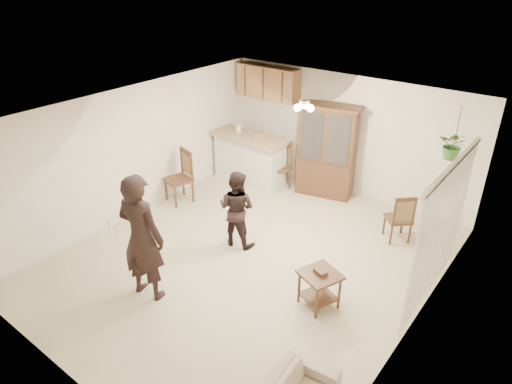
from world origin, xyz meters
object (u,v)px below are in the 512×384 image
Objects in this scene: adult at (142,243)px; child at (237,210)px; side_table at (319,289)px; chair_hutch_left at (278,174)px; chair_bar at (179,188)px; chair_hutch_right at (397,226)px; china_hutch at (327,152)px.

child is at bearing -106.68° from adult.
chair_hutch_left is (-2.70, 2.80, 0.01)m from side_table.
adult reaches higher than chair_hutch_left.
child reaches higher than chair_hutch_left.
chair_bar is at bearing -94.02° from chair_hutch_left.
chair_hutch_right is (2.90, -0.42, -0.04)m from chair_hutch_left.
china_hutch is 1.22m from chair_hutch_left.
china_hutch is at bearing -65.32° from chair_hutch_right.
side_table is at bearing -74.71° from china_hutch.
side_table is (1.73, -3.14, -0.67)m from china_hutch.
adult is 2.99m from chair_bar.
chair_bar is 1.19× the size of chair_hutch_right.
china_hutch is at bearing -106.53° from adult.
child is 1.27× the size of chair_hutch_left.
adult is 2.62m from side_table.
chair_bar is (-3.93, 1.01, 0.02)m from side_table.
child is 2.03× the size of side_table.
china_hutch is 3.13m from chair_bar.
chair_bar is at bearing 165.60° from side_table.
child is 2.63m from china_hutch.
adult is at bearing -52.33° from chair_hutch_left.
chair_bar is 1.03× the size of chair_hutch_left.
china_hutch is 1.78× the size of chair_bar.
child is 2.04m from chair_bar.
child is at bearing -42.09° from chair_hutch_left.
china_hutch is 2.94× the size of side_table.
child reaches higher than chair_bar.
side_table is 0.62× the size of chair_hutch_left.
chair_hutch_right is at bearing -34.89° from china_hutch.
chair_bar is at bearing -64.13° from adult.
china_hutch is (0.25, 2.60, 0.29)m from child.
adult is 1.64× the size of chair_bar.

